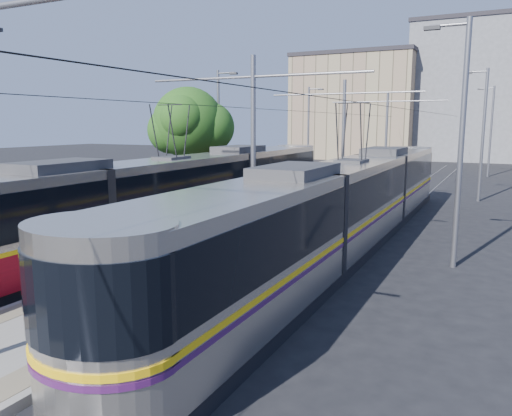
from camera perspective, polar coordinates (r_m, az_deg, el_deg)
The scene contains 13 objects.
ground at distance 13.71m, azimuth -15.86°, elevation -11.01°, with size 160.00×160.00×0.00m, color black.
platform at distance 28.19m, azimuth 7.97°, elevation 0.16°, with size 4.00×50.00×0.30m, color gray.
tactile_strip_left at distance 28.65m, azimuth 5.23°, elevation 0.68°, with size 0.70×50.00×0.01m, color gray.
tactile_strip_right at distance 27.75m, azimuth 10.82°, elevation 0.25°, with size 0.70×50.00×0.01m, color gray.
rails at distance 28.21m, azimuth 7.97°, elevation -0.11°, with size 8.71×70.00×0.03m.
tram_left at distance 21.24m, azimuth -9.52°, elevation 1.27°, with size 2.43×29.32×5.50m.
tram_right at distance 19.47m, azimuth 10.74°, elevation 0.93°, with size 2.43×28.40×5.50m.
catenary at distance 25.13m, azimuth 6.11°, elevation 9.07°, with size 9.20×70.00×7.00m.
street_lamps at distance 31.64m, azimuth 10.49°, elevation 8.46°, with size 15.18×38.22×8.00m.
shelter at distance 27.22m, azimuth 8.08°, elevation 2.63°, with size 0.79×1.11×2.24m.
tree at distance 31.31m, azimuth -7.12°, elevation 9.49°, with size 4.79×4.43×6.96m.
building_left at distance 71.92m, azimuth 11.58°, elevation 11.26°, with size 16.32×12.24×14.02m.
building_centre at distance 73.55m, azimuth 24.87°, elevation 11.96°, with size 18.36×14.28×17.67m.
Camera 1 is at (8.79, -9.39, 4.75)m, focal length 35.00 mm.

